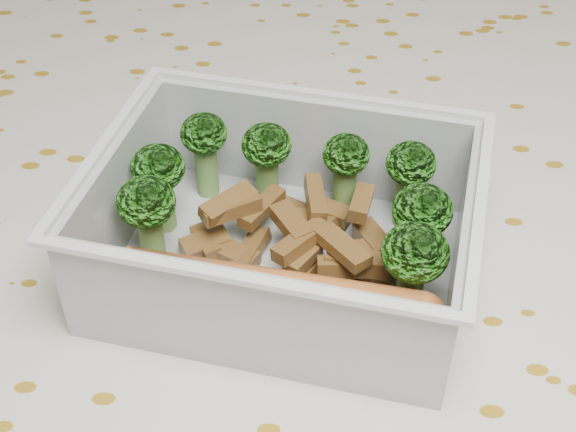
{
  "coord_description": "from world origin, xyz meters",
  "views": [
    {
      "loc": [
        0.0,
        -0.27,
        1.02
      ],
      "look_at": [
        -0.0,
        0.0,
        0.78
      ],
      "focal_mm": 50.0,
      "sensor_mm": 36.0,
      "label": 1
    }
  ],
  "objects": [
    {
      "name": "dining_table",
      "position": [
        0.0,
        0.0,
        0.67
      ],
      "size": [
        1.4,
        0.9,
        0.75
      ],
      "color": "brown",
      "rests_on": "ground"
    },
    {
      "name": "tablecloth",
      "position": [
        0.0,
        0.0,
        0.72
      ],
      "size": [
        1.46,
        0.96,
        0.19
      ],
      "color": "beige",
      "rests_on": "dining_table"
    },
    {
      "name": "lunch_container",
      "position": [
        -0.01,
        -0.01,
        0.78
      ],
      "size": [
        0.19,
        0.16,
        0.06
      ],
      "color": "silver",
      "rests_on": "tablecloth"
    },
    {
      "name": "broccoli_florets",
      "position": [
        0.0,
        0.01,
        0.79
      ],
      "size": [
        0.15,
        0.1,
        0.05
      ],
      "color": "#608C3F",
      "rests_on": "lunch_container"
    },
    {
      "name": "meat_pile",
      "position": [
        0.0,
        -0.0,
        0.77
      ],
      "size": [
        0.1,
        0.07,
        0.03
      ],
      "color": "brown",
      "rests_on": "lunch_container"
    },
    {
      "name": "sausage",
      "position": [
        -0.01,
        -0.04,
        0.78
      ],
      "size": [
        0.14,
        0.04,
        0.02
      ],
      "color": "#BD622C",
      "rests_on": "lunch_container"
    }
  ]
}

